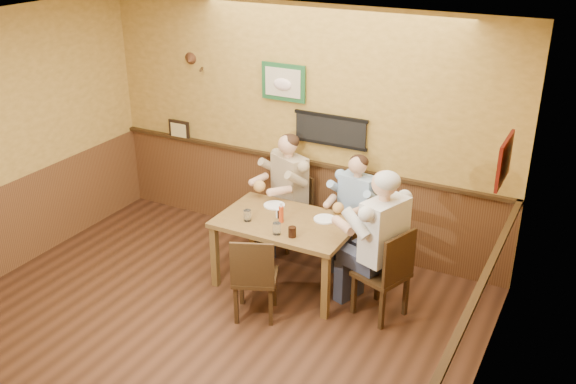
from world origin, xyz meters
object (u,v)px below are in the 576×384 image
at_px(chair_back_left, 290,212).
at_px(water_glass_mid, 277,229).
at_px(dining_table, 286,228).
at_px(cola_tumbler, 292,232).
at_px(diner_blue_polo, 357,215).
at_px(water_glass_left, 247,215).
at_px(salt_shaker, 278,214).
at_px(chair_right_end, 381,272).
at_px(hot_sauce_bottle, 281,213).
at_px(chair_near_side, 255,275).
at_px(diner_white_elder, 383,253).
at_px(pepper_shaker, 279,214).
at_px(chair_back_right, 356,228).
at_px(diner_tan_shirt, 290,197).

bearing_deg(chair_back_left, water_glass_mid, -44.05).
height_order(dining_table, cola_tumbler, cola_tumbler).
bearing_deg(chair_back_left, diner_blue_polo, 26.65).
height_order(water_glass_left, salt_shaker, water_glass_left).
relative_size(dining_table, cola_tumbler, 13.45).
distance_m(chair_back_left, salt_shaker, 0.87).
distance_m(chair_right_end, water_glass_mid, 1.10).
height_order(cola_tumbler, hot_sauce_bottle, hot_sauce_bottle).
distance_m(chair_right_end, chair_near_side, 1.22).
xyz_separation_m(chair_right_end, salt_shaker, (-1.19, 0.09, 0.32)).
relative_size(diner_blue_polo, diner_white_elder, 0.84).
bearing_deg(chair_near_side, chair_right_end, -174.64).
bearing_deg(water_glass_left, pepper_shaker, 37.84).
xyz_separation_m(dining_table, cola_tumbler, (0.22, -0.29, 0.14)).
bearing_deg(pepper_shaker, chair_back_right, 54.79).
height_order(chair_near_side, water_glass_mid, chair_near_side).
distance_m(dining_table, salt_shaker, 0.18).
xyz_separation_m(chair_back_right, chair_near_side, (-0.46, -1.45, 0.05)).
height_order(chair_near_side, pepper_shaker, chair_near_side).
bearing_deg(salt_shaker, chair_back_right, 53.70).
xyz_separation_m(chair_near_side, pepper_shaker, (-0.10, 0.66, 0.35)).
relative_size(diner_blue_polo, hot_sauce_bottle, 5.85).
xyz_separation_m(cola_tumbler, salt_shaker, (-0.33, 0.31, -0.01)).
distance_m(diner_white_elder, hot_sauce_bottle, 1.12).
xyz_separation_m(diner_blue_polo, water_glass_left, (-0.82, -0.99, 0.23)).
height_order(chair_back_left, water_glass_left, chair_back_left).
xyz_separation_m(water_glass_mid, pepper_shaker, (-0.15, 0.32, -0.02)).
height_order(dining_table, salt_shaker, salt_shaker).
height_order(diner_tan_shirt, pepper_shaker, diner_tan_shirt).
xyz_separation_m(water_glass_mid, salt_shaker, (-0.17, 0.33, -0.01)).
distance_m(chair_right_end, diner_tan_shirt, 1.68).
bearing_deg(dining_table, chair_back_right, 59.59).
bearing_deg(water_glass_mid, dining_table, 101.12).
height_order(chair_back_left, chair_right_end, chair_right_end).
bearing_deg(chair_near_side, dining_table, -111.92).
bearing_deg(salt_shaker, water_glass_left, -139.33).
relative_size(chair_right_end, diner_blue_polo, 0.83).
bearing_deg(water_glass_left, chair_back_right, 50.49).
bearing_deg(water_glass_mid, water_glass_left, 163.87).
bearing_deg(diner_white_elder, chair_right_end, 180.00).
bearing_deg(hot_sauce_bottle, dining_table, 68.00).
relative_size(diner_blue_polo, salt_shaker, 12.52).
xyz_separation_m(chair_right_end, pepper_shaker, (-1.17, 0.09, 0.32)).
height_order(dining_table, diner_tan_shirt, diner_tan_shirt).
bearing_deg(chair_back_right, diner_tan_shirt, -168.90).
relative_size(water_glass_left, hot_sauce_bottle, 0.60).
bearing_deg(diner_tan_shirt, chair_near_side, -50.81).
xyz_separation_m(chair_back_left, diner_blue_polo, (0.83, 0.03, 0.14)).
xyz_separation_m(chair_back_right, diner_blue_polo, (0.00, 0.00, 0.17)).
height_order(diner_blue_polo, water_glass_left, diner_blue_polo).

